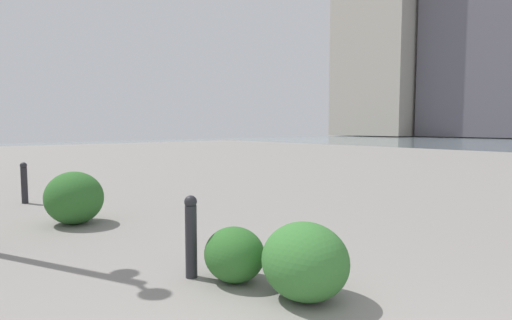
% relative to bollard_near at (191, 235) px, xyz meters
% --- Properties ---
extents(building_annex, '(14.80, 12.40, 39.58)m').
position_rel_bollard_near_xyz_m(building_annex, '(21.98, -63.73, 18.31)').
color(building_annex, '#5B5660').
rests_on(building_annex, ground).
extents(building_highrise, '(13.40, 14.76, 37.38)m').
position_rel_bollard_near_xyz_m(building_highrise, '(36.60, -61.25, 17.21)').
color(building_highrise, '#B2A899').
rests_on(building_highrise, ground).
extents(bollard_near, '(0.13, 0.13, 0.85)m').
position_rel_bollard_near_xyz_m(bollard_near, '(0.00, 0.00, 0.00)').
color(bollard_near, '#232328').
rests_on(bollard_near, ground).
extents(bollard_mid, '(0.13, 0.13, 0.83)m').
position_rel_bollard_near_xyz_m(bollard_mid, '(5.70, 0.42, -0.01)').
color(bollard_mid, '#232328').
rests_on(bollard_mid, ground).
extents(shrub_low, '(0.98, 0.88, 0.84)m').
position_rel_bollard_near_xyz_m(shrub_low, '(3.23, 0.19, -0.03)').
color(shrub_low, '#2D6628').
rests_on(shrub_low, ground).
extents(shrub_round, '(0.82, 0.74, 0.70)m').
position_rel_bollard_near_xyz_m(shrub_round, '(-1.12, -0.49, -0.09)').
color(shrub_round, '#387533').
rests_on(shrub_round, ground).
extents(shrub_wide, '(0.65, 0.58, 0.55)m').
position_rel_bollard_near_xyz_m(shrub_wide, '(-0.37, -0.27, -0.17)').
color(shrub_wide, '#2D6628').
rests_on(shrub_wide, ground).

